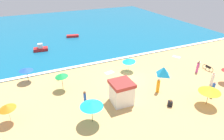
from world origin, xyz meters
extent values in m
plane|color=#E5B26B|center=(0.00, 0.00, 0.00)|extent=(60.00, 60.00, 0.00)
cube|color=#146B93|center=(0.00, 28.00, 0.05)|extent=(60.00, 44.00, 0.10)
cube|color=white|center=(0.00, 6.30, 0.10)|extent=(57.00, 0.70, 0.01)
cube|color=white|center=(-2.87, -4.27, 1.10)|extent=(2.27, 2.31, 2.21)
cube|color=#A5332D|center=(-2.87, -4.27, 2.39)|extent=(2.32, 2.36, 0.37)
cylinder|color=silver|center=(-13.96, -2.61, 0.96)|extent=(0.05, 0.05, 1.92)
cone|color=orange|center=(-13.96, -2.61, 1.77)|extent=(2.07, 2.05, 0.50)
cylinder|color=#4C3823|center=(-8.17, 1.05, 1.04)|extent=(0.05, 0.05, 2.09)
cone|color=green|center=(-8.17, 1.05, 1.95)|extent=(2.12, 2.10, 0.50)
cylinder|color=#4C3823|center=(5.37, -8.48, 0.94)|extent=(0.05, 0.05, 1.89)
cone|color=yellow|center=(5.37, -8.48, 1.78)|extent=(2.73, 2.72, 0.38)
cylinder|color=silver|center=(1.50, 1.99, 0.94)|extent=(0.05, 0.05, 1.87)
cone|color=#19B7C6|center=(1.50, 1.99, 1.67)|extent=(2.42, 2.39, 0.70)
cylinder|color=#4C3823|center=(-6.82, -5.88, 1.14)|extent=(0.05, 0.05, 2.29)
cone|color=#19B7C6|center=(-6.82, -5.88, 2.11)|extent=(3.06, 3.06, 0.48)
cylinder|color=#4C3823|center=(-11.90, 4.87, 0.92)|extent=(0.05, 0.05, 1.83)
cone|color=blue|center=(-11.90, 4.87, 1.73)|extent=(2.23, 2.22, 0.39)
pyramid|color=#1999D8|center=(5.25, -1.17, 0.63)|extent=(1.96, 2.07, 1.25)
torus|color=black|center=(12.04, -2.15, 0.33)|extent=(0.08, 0.72, 0.72)
torus|color=black|center=(12.07, -3.25, 0.33)|extent=(0.08, 0.72, 0.72)
cube|color=black|center=(12.05, -2.70, 0.55)|extent=(0.09, 0.88, 0.36)
cylinder|color=#D84CA5|center=(10.10, -2.53, 0.71)|extent=(0.43, 0.43, 1.42)
sphere|color=brown|center=(10.10, -2.53, 1.54)|extent=(0.25, 0.25, 0.25)
cylinder|color=blue|center=(-6.66, -3.18, 0.79)|extent=(0.39, 0.39, 1.58)
sphere|color=brown|center=(-6.66, -3.18, 1.70)|extent=(0.26, 0.26, 0.26)
cylinder|color=orange|center=(1.98, -4.29, 0.80)|extent=(0.53, 0.53, 1.60)
sphere|color=#DBA884|center=(1.98, -4.29, 1.72)|extent=(0.28, 0.28, 0.28)
cube|color=white|center=(11.90, -1.14, 0.36)|extent=(0.55, 0.55, 0.72)
sphere|color=brown|center=(11.90, -1.14, 0.81)|extent=(0.21, 0.21, 0.21)
cylinder|color=white|center=(9.02, -5.93, 0.81)|extent=(0.45, 0.45, 1.62)
sphere|color=beige|center=(9.02, -5.93, 1.73)|extent=(0.24, 0.24, 0.24)
cylinder|color=blue|center=(7.29, -7.50, 0.81)|extent=(0.36, 0.36, 1.63)
sphere|color=beige|center=(7.29, -7.50, 1.73)|extent=(0.23, 0.23, 0.23)
cube|color=white|center=(-8.03, 3.76, 0.32)|extent=(0.63, 0.63, 0.63)
sphere|color=beige|center=(-8.03, 3.76, 0.74)|extent=(0.23, 0.23, 0.23)
cube|color=black|center=(1.58, -7.05, 0.29)|extent=(0.64, 0.64, 0.57)
sphere|color=#9E6B47|center=(1.58, -7.05, 0.69)|extent=(0.25, 0.25, 0.25)
cube|color=white|center=(11.32, 3.02, 0.01)|extent=(1.28, 1.48, 0.01)
cube|color=white|center=(-1.25, 2.61, 0.01)|extent=(1.43, 1.01, 0.01)
cube|color=red|center=(-1.91, 20.64, 0.33)|extent=(2.69, 1.47, 0.46)
cube|color=red|center=(-9.10, 15.23, 0.37)|extent=(2.53, 1.53, 0.54)
cube|color=silver|center=(-9.10, 15.23, 1.03)|extent=(0.92, 0.85, 0.78)
camera|label=1|loc=(-11.09, -19.68, 13.07)|focal=31.09mm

